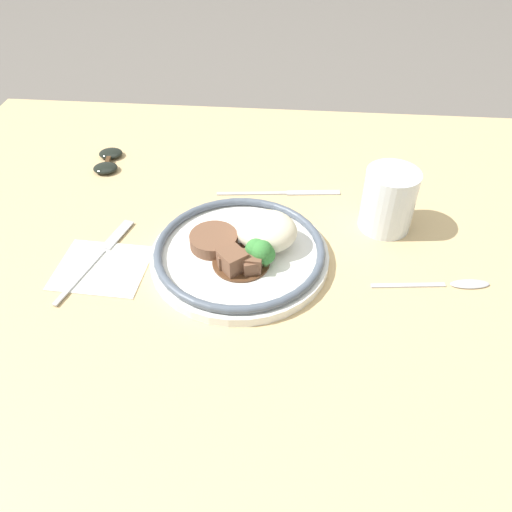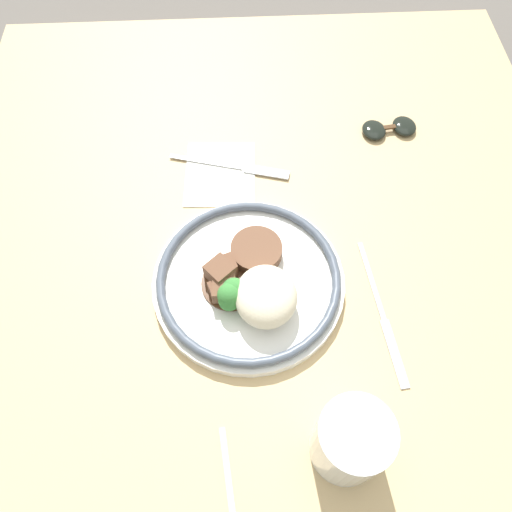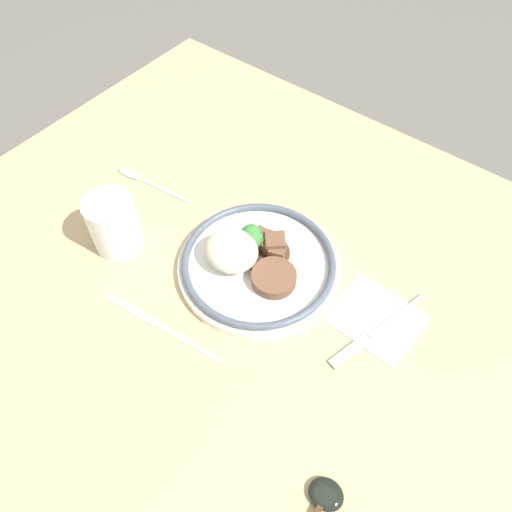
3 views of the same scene
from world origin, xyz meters
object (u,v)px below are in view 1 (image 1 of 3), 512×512
object	(u,v)px
knife	(283,193)
sunglasses	(108,161)
plate	(244,250)
spoon	(454,284)
fork	(103,251)
juice_glass	(388,203)

from	to	relation	value
knife	sunglasses	world-z (taller)	sunglasses
plate	spoon	distance (m)	0.30
knife	plate	bearing A→B (deg)	-112.33
fork	knife	xyz separation A→B (m)	(0.26, 0.18, -0.00)
juice_glass	sunglasses	size ratio (longest dim) A/B	1.03
juice_glass	spoon	world-z (taller)	juice_glass
knife	sunglasses	distance (m)	0.33
spoon	sunglasses	bearing A→B (deg)	148.50
juice_glass	sunglasses	xyz separation A→B (m)	(-0.49, 0.14, -0.04)
fork	sunglasses	size ratio (longest dim) A/B	1.99
plate	juice_glass	size ratio (longest dim) A/B	2.64
plate	spoon	bearing A→B (deg)	-5.29
plate	knife	xyz separation A→B (m)	(0.05, 0.17, -0.02)
juice_glass	sunglasses	bearing A→B (deg)	163.76
spoon	sunglasses	distance (m)	0.63
plate	sunglasses	bearing A→B (deg)	139.08
fork	spoon	size ratio (longest dim) A/B	1.14
plate	juice_glass	xyz separation A→B (m)	(0.21, 0.10, 0.02)
plate	spoon	size ratio (longest dim) A/B	1.56
fork	plate	bearing A→B (deg)	-73.95
plate	juice_glass	world-z (taller)	juice_glass
sunglasses	fork	bearing A→B (deg)	-81.30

